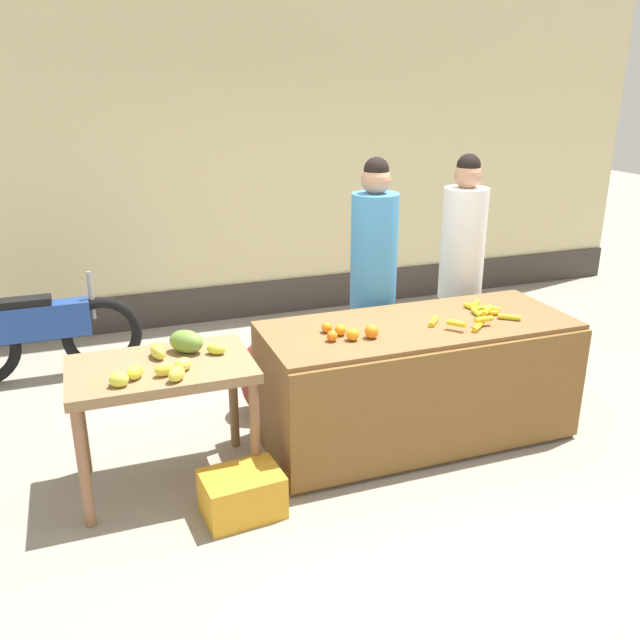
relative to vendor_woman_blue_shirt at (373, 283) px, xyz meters
name	(u,v)px	position (x,y,z in m)	size (l,w,h in m)	color
ground_plane	(368,443)	(-0.31, -0.66, -0.92)	(24.00, 24.00, 0.00)	gray
market_wall_back	(252,143)	(-0.31, 2.23, 0.82)	(8.77, 0.23, 3.55)	beige
fruit_stall_counter	(417,381)	(0.04, -0.67, -0.51)	(2.07, 0.85, 0.83)	brown
side_table_wooden	(162,381)	(-1.64, -0.66, -0.25)	(1.05, 0.67, 0.79)	olive
banana_bunch_pile	(478,315)	(0.45, -0.71, -0.07)	(0.64, 0.52, 0.07)	gold
orange_pile	(349,332)	(-0.50, -0.74, -0.06)	(0.33, 0.26, 0.09)	orange
mango_papaya_pile	(172,354)	(-1.57, -0.66, -0.09)	(0.71, 0.58, 0.14)	#D6DF3D
vendor_woman_blue_shirt	(373,283)	(0.00, 0.00, 0.00)	(0.34, 0.34, 1.83)	#33333D
vendor_woman_white_shirt	(461,271)	(0.79, 0.08, -0.01)	(0.34, 0.34, 1.82)	#33333D
parked_motorcycle	(40,333)	(-2.39, 1.21, -0.52)	(1.60, 0.18, 0.88)	black
produce_crate	(242,494)	(-1.30, -1.13, -0.79)	(0.44, 0.32, 0.26)	gold
produce_sack	(262,378)	(-0.86, 0.00, -0.64)	(0.36, 0.30, 0.57)	maroon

